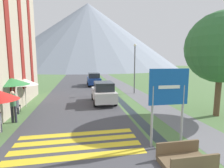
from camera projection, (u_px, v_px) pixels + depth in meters
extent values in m
plane|color=#517542|center=(98.00, 88.00, 23.26)|extent=(160.00, 160.00, 0.00)
cube|color=#424247|center=(79.00, 80.00, 32.56)|extent=(6.40, 60.00, 0.01)
cube|color=slate|center=(111.00, 79.00, 33.65)|extent=(2.20, 60.00, 0.01)
cube|color=black|center=(99.00, 79.00, 33.22)|extent=(0.60, 60.00, 0.00)
cube|color=yellow|center=(77.00, 157.00, 6.61)|extent=(5.44, 0.44, 0.01)
cube|color=yellow|center=(78.00, 148.00, 7.29)|extent=(5.44, 0.44, 0.01)
cube|color=yellow|center=(78.00, 140.00, 7.97)|extent=(5.44, 0.44, 0.01)
cube|color=yellow|center=(78.00, 134.00, 8.65)|extent=(5.44, 0.44, 0.01)
cone|color=gray|center=(88.00, 36.00, 82.49)|extent=(82.39, 82.39, 29.67)
cube|color=maroon|center=(8.00, 30.00, 11.03)|extent=(0.06, 0.70, 8.27)
cube|color=maroon|center=(21.00, 36.00, 13.51)|extent=(0.06, 0.70, 8.27)
cube|color=maroon|center=(30.00, 39.00, 15.99)|extent=(0.06, 0.70, 8.27)
cylinder|color=#9E9EA3|center=(152.00, 117.00, 7.25)|extent=(0.10, 0.10, 2.60)
cylinder|color=#9E9EA3|center=(182.00, 115.00, 7.50)|extent=(0.10, 0.10, 2.60)
cube|color=#1451AD|center=(169.00, 87.00, 7.19)|extent=(1.73, 0.05, 1.50)
cube|color=white|center=(169.00, 87.00, 7.16)|extent=(0.95, 0.02, 0.14)
cube|color=brown|center=(185.00, 162.00, 6.05)|extent=(1.70, 1.10, 0.12)
cube|color=brown|center=(195.00, 163.00, 5.51)|extent=(1.70, 0.08, 0.45)
cube|color=brown|center=(178.00, 147.00, 6.50)|extent=(1.70, 0.08, 0.45)
cube|color=brown|center=(165.00, 167.00, 5.92)|extent=(0.16, 0.99, 0.08)
cube|color=brown|center=(205.00, 162.00, 6.20)|extent=(0.16, 0.99, 0.08)
cube|color=silver|center=(103.00, 95.00, 14.90)|extent=(1.75, 3.82, 0.84)
cube|color=#23282D|center=(104.00, 86.00, 14.61)|extent=(1.49, 2.10, 0.68)
cylinder|color=black|center=(93.00, 97.00, 15.96)|extent=(0.18, 0.60, 0.60)
cylinder|color=black|center=(111.00, 96.00, 16.26)|extent=(0.18, 0.60, 0.60)
cylinder|color=black|center=(95.00, 103.00, 13.65)|extent=(0.18, 0.60, 0.60)
cylinder|color=black|center=(116.00, 102.00, 13.95)|extent=(0.18, 0.60, 0.60)
cube|color=navy|center=(94.00, 81.00, 25.04)|extent=(1.77, 3.93, 0.84)
cube|color=#23282D|center=(94.00, 75.00, 24.75)|extent=(1.51, 2.16, 0.68)
cylinder|color=black|center=(88.00, 82.00, 26.14)|extent=(0.18, 0.60, 0.60)
cylinder|color=black|center=(99.00, 82.00, 26.44)|extent=(0.18, 0.60, 0.60)
cylinder|color=black|center=(88.00, 85.00, 23.76)|extent=(0.18, 0.60, 0.60)
cylinder|color=black|center=(101.00, 84.00, 24.07)|extent=(0.18, 0.60, 0.60)
cube|color=black|center=(17.00, 106.00, 12.28)|extent=(0.40, 0.40, 0.04)
cube|color=black|center=(16.00, 104.00, 12.08)|extent=(0.40, 0.04, 0.40)
cylinder|color=black|center=(15.00, 108.00, 12.45)|extent=(0.03, 0.03, 0.45)
cylinder|color=black|center=(21.00, 108.00, 12.51)|extent=(0.03, 0.03, 0.45)
cylinder|color=black|center=(14.00, 110.00, 12.12)|extent=(0.03, 0.03, 0.45)
cylinder|color=black|center=(19.00, 109.00, 12.18)|extent=(0.03, 0.03, 0.45)
cube|color=black|center=(17.00, 106.00, 12.17)|extent=(0.40, 0.40, 0.04)
cube|color=black|center=(16.00, 104.00, 11.97)|extent=(0.40, 0.04, 0.40)
cylinder|color=black|center=(15.00, 109.00, 12.34)|extent=(0.03, 0.03, 0.45)
cylinder|color=black|center=(20.00, 108.00, 12.40)|extent=(0.03, 0.03, 0.45)
cylinder|color=black|center=(14.00, 110.00, 12.01)|extent=(0.03, 0.03, 0.45)
cylinder|color=black|center=(19.00, 110.00, 12.07)|extent=(0.03, 0.03, 0.45)
cylinder|color=#B7B2A8|center=(13.00, 98.00, 11.35)|extent=(0.06, 0.06, 2.38)
cone|color=#338442|center=(12.00, 81.00, 11.20)|extent=(2.16, 2.16, 0.43)
cylinder|color=#B7B2A8|center=(25.00, 94.00, 13.55)|extent=(0.06, 0.06, 2.08)
cone|color=silver|center=(25.00, 82.00, 13.42)|extent=(1.97, 1.97, 0.48)
cylinder|color=#282833|center=(1.00, 128.00, 8.85)|extent=(0.14, 0.14, 0.46)
cylinder|color=#282833|center=(12.00, 114.00, 10.19)|extent=(0.14, 0.14, 1.00)
cylinder|color=#282833|center=(16.00, 114.00, 10.22)|extent=(0.14, 0.14, 1.00)
cylinder|color=#386B47|center=(13.00, 100.00, 10.09)|extent=(0.32, 0.32, 0.67)
sphere|color=beige|center=(12.00, 93.00, 10.03)|extent=(0.22, 0.22, 0.22)
cylinder|color=#282833|center=(15.00, 111.00, 11.80)|extent=(0.14, 0.14, 0.46)
cylinder|color=#282833|center=(18.00, 111.00, 11.83)|extent=(0.14, 0.14, 0.46)
cylinder|color=#4C4C56|center=(16.00, 104.00, 11.75)|extent=(0.32, 0.32, 0.53)
sphere|color=#9E755B|center=(16.00, 98.00, 11.70)|extent=(0.22, 0.22, 0.22)
cylinder|color=#515156|center=(135.00, 70.00, 18.98)|extent=(0.12, 0.12, 5.09)
sphere|color=silver|center=(135.00, 45.00, 18.61)|extent=(0.28, 0.28, 0.28)
cylinder|color=brown|center=(218.00, 97.00, 11.37)|extent=(0.36, 0.36, 2.54)
sphere|color=#336B38|center=(222.00, 47.00, 10.94)|extent=(4.44, 4.44, 4.44)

